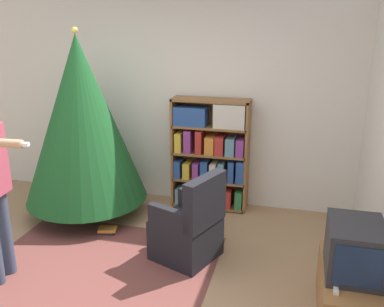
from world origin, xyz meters
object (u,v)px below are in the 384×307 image
christmas_tree (82,120)px  armchair (189,229)px  bookshelf (211,153)px  television (355,249)px

christmas_tree → armchair: bearing=-25.0°
armchair → christmas_tree: bearing=-93.6°
bookshelf → armchair: 1.33m
armchair → television: bearing=89.9°
bookshelf → television: 2.39m
television → bookshelf: bearing=129.4°
bookshelf → armchair: bookshelf is taller
bookshelf → christmas_tree: (-1.42, -0.58, 0.46)m
bookshelf → television: bearing=-50.6°
bookshelf → television: size_ratio=2.62×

